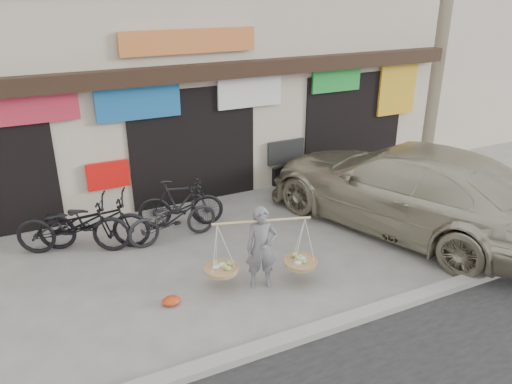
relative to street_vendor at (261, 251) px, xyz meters
name	(u,v)px	position (x,y,z in m)	size (l,w,h in m)	color
ground	(261,269)	(0.22, 0.48, -0.67)	(70.00, 70.00, 0.00)	gray
kerb	(320,329)	(0.22, -1.52, -0.61)	(70.00, 0.25, 0.12)	gray
shophouse_block	(153,40)	(0.22, 6.89, 2.78)	(14.00, 6.32, 7.00)	beige
neighbor_east	(495,29)	(13.72, 7.48, 2.53)	(12.00, 7.00, 6.40)	beige
street_vendor	(261,251)	(0.00, 0.00, 0.00)	(1.87, 0.95, 1.48)	slate
bike_0	(93,222)	(-2.34, 2.62, -0.10)	(0.75, 2.16, 1.13)	black
bike_1	(181,203)	(-0.53, 2.78, -0.13)	(0.51, 1.80, 1.08)	black
bike_2	(173,218)	(-0.87, 2.26, -0.18)	(0.65, 1.86, 0.98)	black
bike_3	(73,225)	(-2.72, 2.62, -0.10)	(0.75, 2.16, 1.13)	black
suv	(404,187)	(3.72, 0.77, 0.22)	(4.47, 6.66, 1.79)	#ACA38A
red_bag	(171,301)	(-1.57, 0.14, -0.60)	(0.31, 0.25, 0.14)	#C43C12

